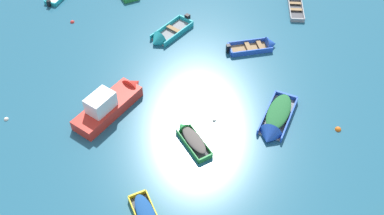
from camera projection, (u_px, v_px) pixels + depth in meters
rowboat_turquoise_outer_left at (164, 37)px, 35.53m from camera, size 4.11×3.81×1.40m
rowboat_blue_center at (275, 122)px, 29.11m from camera, size 3.88×4.67×1.51m
motor_launch_red_cluster_inner at (112, 102)px, 30.00m from camera, size 5.30×5.20×2.22m
rowboat_grey_near_camera at (295, 2)px, 38.98m from camera, size 2.03×3.96×1.07m
rowboat_green_far_right at (190, 136)px, 28.39m from camera, size 2.05×3.44×0.95m
rowboat_blue_back_row_center at (261, 46)px, 34.77m from camera, size 4.01×1.40×1.23m
mooring_buoy_midfield at (338, 130)px, 29.14m from camera, size 0.41×0.41×0.41m
mooring_buoy_near_foreground at (214, 120)px, 29.69m from camera, size 0.30×0.30×0.30m
mooring_buoy_far_field at (6, 119)px, 29.76m from camera, size 0.31×0.31×0.31m
mooring_buoy_central at (72, 22)px, 37.23m from camera, size 0.35×0.35×0.35m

